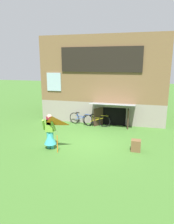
{
  "coord_description": "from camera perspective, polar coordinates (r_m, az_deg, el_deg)",
  "views": [
    {
      "loc": [
        2.24,
        -8.64,
        3.6
      ],
      "look_at": [
        -0.21,
        0.76,
        1.25
      ],
      "focal_mm": 32.69,
      "sensor_mm": 36.0,
      "label": 1
    }
  ],
  "objects": [
    {
      "name": "log_house",
      "position": [
        14.29,
        5.63,
        9.45
      ],
      "size": [
        7.52,
        5.99,
        5.16
      ],
      "color": "gray",
      "rests_on": "ground_plane"
    },
    {
      "name": "ground_plane",
      "position": [
        9.62,
        0.08,
        -8.37
      ],
      "size": [
        60.0,
        60.0,
        0.0
      ],
      "primitive_type": "plane",
      "color": "#3D6B28"
    },
    {
      "name": "kite",
      "position": [
        8.09,
        -9.65,
        -3.72
      ],
      "size": [
        0.83,
        0.82,
        1.5
      ],
      "color": "orange",
      "rests_on": "ground_plane"
    },
    {
      "name": "person",
      "position": [
        8.86,
        -10.32,
        -6.18
      ],
      "size": [
        0.6,
        0.52,
        1.52
      ],
      "rotation": [
        0.0,
        0.0,
        0.23
      ],
      "color": "teal",
      "rests_on": "ground_plane"
    },
    {
      "name": "wooden_crate",
      "position": [
        8.84,
        13.5,
        -9.11
      ],
      "size": [
        0.39,
        0.33,
        0.49
      ],
      "primitive_type": "cube",
      "color": "brown",
      "rests_on": "ground_plane"
    },
    {
      "name": "bicycle_blue",
      "position": [
        12.15,
        -1.72,
        -1.91
      ],
      "size": [
        1.56,
        0.46,
        0.73
      ],
      "rotation": [
        0.0,
        0.0,
        -0.26
      ],
      "color": "black",
      "rests_on": "ground_plane"
    },
    {
      "name": "bicycle_yellow",
      "position": [
        11.81,
        2.73,
        -2.4
      ],
      "size": [
        1.58,
        0.08,
        0.72
      ],
      "rotation": [
        0.0,
        0.0,
        0.01
      ],
      "color": "black",
      "rests_on": "ground_plane"
    }
  ]
}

